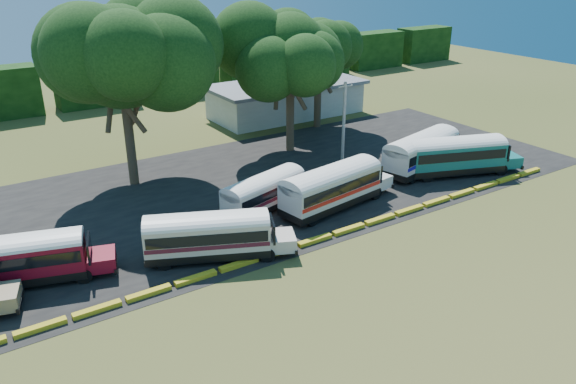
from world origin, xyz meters
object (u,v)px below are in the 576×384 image
bus_red (19,257)px  bus_white_red (333,185)px  bus_teal (458,153)px  bus_cream_west (211,234)px  tree_west (120,58)px

bus_red → bus_white_red: bus_white_red is taller
bus_teal → bus_red: bearing=-162.6°
bus_cream_west → bus_white_red: size_ratio=0.90×
bus_cream_west → tree_west: 17.97m
bus_cream_west → bus_teal: (25.21, 1.63, 0.20)m
bus_red → bus_teal: (36.09, -1.86, 0.20)m
bus_cream_west → bus_teal: size_ratio=0.90×
bus_white_red → tree_west: 19.78m
bus_cream_west → tree_west: tree_west is taller
tree_west → bus_teal: bearing=-29.1°
bus_teal → bus_white_red: bearing=-160.7°
bus_white_red → bus_red: bearing=167.0°
bus_white_red → bus_teal: bearing=-9.9°
bus_red → bus_teal: bus_teal is taller
bus_cream_west → bus_teal: 25.26m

